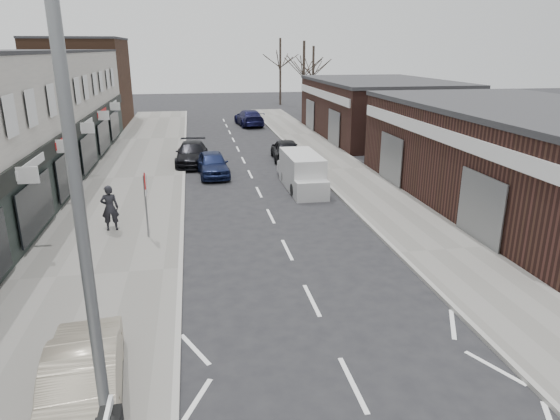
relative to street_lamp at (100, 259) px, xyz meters
name	(u,v)px	position (x,y,z in m)	size (l,w,h in m)	color
pavement_left	(134,178)	(-2.22, 22.80, -4.56)	(5.50, 64.00, 0.12)	slate
pavement_right	(342,169)	(10.28, 22.80, -4.56)	(3.50, 64.00, 0.12)	slate
brick_block_far	(83,83)	(-8.97, 45.80, -0.62)	(8.00, 10.00, 8.00)	#472D1E
right_unit_near	(528,157)	(17.03, 14.80, -2.37)	(10.00, 18.00, 4.50)	#371D19
right_unit_far	(379,109)	(17.03, 34.80, -2.37)	(10.00, 16.00, 4.50)	#371D19
tree_far_a	(303,116)	(13.53, 48.80, -4.62)	(3.60, 3.60, 8.00)	#382D26
tree_far_b	(312,109)	(16.03, 54.80, -4.62)	(3.60, 3.60, 7.50)	#382D26
tree_far_c	(280,105)	(13.03, 60.80, -4.62)	(3.60, 3.60, 8.50)	#382D26
street_lamp	(100,259)	(0.00, 0.00, 0.00)	(2.23, 0.22, 8.00)	slate
warning_sign	(145,186)	(-0.63, 12.80, -2.42)	(0.12, 0.80, 2.70)	slate
white_van	(302,173)	(6.92, 19.09, -3.73)	(1.74, 4.85, 1.89)	silver
sedan_on_pavement	(85,368)	(-1.24, 3.29, -3.82)	(1.43, 4.10, 1.35)	tan
pedestrian	(110,208)	(-2.21, 13.85, -3.55)	(0.69, 0.45, 1.89)	black
parked_car_left_a	(213,164)	(2.33, 22.81, -3.90)	(1.70, 4.22, 1.44)	#151D41
parked_car_left_b	(192,154)	(1.13, 26.12, -3.91)	(1.98, 4.88, 1.42)	black
parked_car_right_a	(296,170)	(6.88, 20.54, -3.91)	(1.51, 4.32, 1.42)	silver
parked_car_right_b	(286,149)	(7.35, 26.34, -3.88)	(1.74, 4.32, 1.47)	black
parked_car_right_c	(249,118)	(6.73, 42.54, -3.85)	(2.17, 5.33, 1.55)	#13133B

